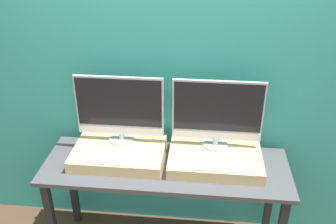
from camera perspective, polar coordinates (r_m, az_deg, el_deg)
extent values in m
cube|color=teal|center=(2.64, 0.43, 5.37)|extent=(8.00, 0.04, 2.60)
cube|color=#47474C|center=(2.60, -0.36, -8.33)|extent=(1.68, 0.57, 0.03)
cube|color=#232328|center=(3.17, -14.32, -10.60)|extent=(0.05, 0.05, 0.77)
cube|color=#232328|center=(3.06, 15.23, -12.43)|extent=(0.05, 0.05, 0.77)
cube|color=#D6B77F|center=(2.65, -7.50, -6.28)|extent=(0.63, 0.42, 0.08)
cylinder|color=#B2B2B7|center=(2.72, -7.05, -4.12)|extent=(0.17, 0.17, 0.01)
cylinder|color=#B2B2B7|center=(2.70, -7.09, -3.62)|extent=(0.04, 0.04, 0.04)
cube|color=#B2B2B7|center=(2.58, -7.40, 0.90)|extent=(0.61, 0.02, 0.44)
cube|color=black|center=(2.56, -7.51, 1.36)|extent=(0.59, 0.00, 0.35)
cube|color=silver|center=(2.66, -7.21, -2.83)|extent=(0.60, 0.00, 0.06)
cube|color=silver|center=(2.51, -8.26, -7.20)|extent=(0.30, 0.12, 0.01)
cube|color=silver|center=(2.51, -8.27, -7.06)|extent=(0.28, 0.11, 0.00)
cube|color=#D6B77F|center=(2.59, 7.17, -7.14)|extent=(0.63, 0.42, 0.08)
cylinder|color=#B2B2B7|center=(2.66, 7.21, -4.91)|extent=(0.17, 0.17, 0.01)
cylinder|color=#B2B2B7|center=(2.64, 7.25, -4.40)|extent=(0.04, 0.04, 0.04)
cube|color=#B2B2B7|center=(2.52, 7.57, 0.20)|extent=(0.61, 0.02, 0.44)
cube|color=black|center=(2.50, 7.62, 0.65)|extent=(0.59, 0.00, 0.35)
cube|color=silver|center=(2.60, 7.32, -3.60)|extent=(0.60, 0.00, 0.06)
cube|color=silver|center=(2.45, 7.27, -8.14)|extent=(0.30, 0.12, 0.01)
cube|color=silver|center=(2.45, 7.28, -8.00)|extent=(0.28, 0.11, 0.00)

